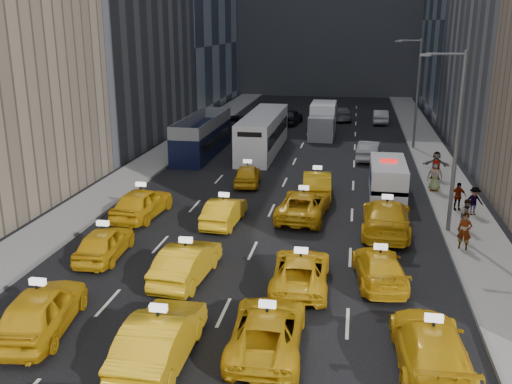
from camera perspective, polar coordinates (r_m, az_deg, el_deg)
ground at (r=19.71m, az=-4.62°, el=-14.66°), size 160.00×160.00×0.00m
sidewalk_west at (r=45.03m, az=-9.69°, el=3.38°), size 3.00×90.00×0.15m
sidewalk_east at (r=42.93m, az=17.80°, el=2.16°), size 3.00×90.00×0.15m
curb_west at (r=44.57m, az=-7.93°, el=3.34°), size 0.15×90.00×0.18m
curb_east at (r=42.74m, az=15.88°, el=2.28°), size 0.15×90.00×0.18m
streetlight_near at (r=29.15m, az=19.26°, el=5.23°), size 2.15×0.22×9.00m
streetlight_far at (r=48.79m, az=15.72°, el=9.79°), size 2.15×0.22×9.00m
taxi_4 at (r=21.10m, az=-20.70°, el=-10.96°), size 2.62×5.09×1.66m
taxi_5 at (r=18.46m, az=-9.58°, el=-14.22°), size 1.77×5.02×1.65m
taxi_6 at (r=18.94m, az=1.14°, el=-13.59°), size 2.51×5.07×1.38m
taxi_7 at (r=18.73m, az=17.10°, el=-14.56°), size 2.35×5.27×1.50m
taxi_8 at (r=26.55m, az=-14.93°, el=-4.93°), size 1.90×4.28×1.43m
taxi_9 at (r=23.73m, az=-6.96°, el=-6.99°), size 1.96×4.74×1.53m
taxi_10 at (r=23.08m, az=4.49°, el=-7.87°), size 2.37×4.87×1.33m
taxi_11 at (r=23.89m, az=12.24°, el=-7.34°), size 2.42×4.80×1.34m
taxi_12 at (r=31.50m, az=-11.35°, el=-1.06°), size 2.32×4.97×1.65m
taxi_13 at (r=29.92m, az=-3.20°, el=-1.95°), size 1.69×4.32×1.40m
taxi_14 at (r=30.97m, az=4.77°, el=-1.26°), size 2.79×5.44×1.47m
taxi_15 at (r=29.35m, az=12.89°, el=-2.45°), size 2.58×5.87×1.68m
taxi_16 at (r=37.14m, az=-0.85°, el=1.75°), size 1.99×4.11×1.35m
taxi_17 at (r=34.93m, az=6.11°, el=0.86°), size 1.98×4.83×1.56m
nypd_van at (r=35.45m, az=13.03°, el=1.20°), size 2.81×5.63×2.32m
double_decker at (r=45.96m, az=-5.38°, el=5.61°), size 2.61×10.40×3.01m
city_bus at (r=46.58m, az=0.71°, el=5.91°), size 3.61×12.28×3.13m
box_truck at (r=53.53m, az=6.69°, el=7.12°), size 2.26×6.56×3.00m
misc_car_0 at (r=44.91m, az=11.25°, el=4.13°), size 2.06×4.63×1.48m
misc_car_1 at (r=56.59m, az=-1.93°, el=6.96°), size 2.93×5.38×1.43m
misc_car_2 at (r=62.82m, az=8.57°, el=7.75°), size 2.60×5.09×1.41m
misc_car_3 at (r=59.87m, az=3.48°, el=7.54°), size 2.41×4.80×1.57m
misc_car_4 at (r=61.56m, az=12.34°, el=7.38°), size 1.54×4.36×1.43m
pedestrian_0 at (r=27.91m, az=20.14°, el=-3.68°), size 0.73×0.58×1.74m
pedestrian_1 at (r=30.44m, az=20.34°, el=-2.16°), size 0.89×0.70×1.61m
pedestrian_2 at (r=33.01m, az=20.98°, el=-0.84°), size 1.09×0.68×1.57m
pedestrian_3 at (r=33.55m, az=19.52°, el=-0.40°), size 0.98×0.57×1.58m
pedestrian_4 at (r=36.95m, az=17.48°, el=1.58°), size 1.03×0.71×1.92m
pedestrian_5 at (r=39.86m, az=17.56°, el=2.58°), size 1.77×0.89×1.84m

